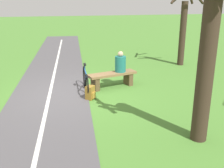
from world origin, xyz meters
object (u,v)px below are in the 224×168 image
object	(u,v)px
person_seated	(120,63)
backpack	(90,93)
tree_far_left	(207,55)
tree_by_path	(183,27)
bench	(112,77)
bicycle	(86,80)

from	to	relation	value
person_seated	backpack	bearing A→B (deg)	26.67
backpack	tree_far_left	size ratio (longest dim) A/B	0.10
tree_far_left	person_seated	bearing A→B (deg)	-80.50
tree_far_left	tree_by_path	xyz separation A→B (m)	(-2.88, -6.47, -0.17)
bench	person_seated	xyz separation A→B (m)	(-0.31, -0.08, 0.46)
person_seated	tree_far_left	xyz separation A→B (m)	(-0.68, 4.07, 1.08)
person_seated	backpack	xyz separation A→B (m)	(1.24, 1.07, -0.61)
person_seated	tree_far_left	size ratio (longest dim) A/B	0.18
backpack	tree_by_path	size ratio (longest dim) A/B	0.11
bench	person_seated	bearing A→B (deg)	-180.00
backpack	tree_far_left	bearing A→B (deg)	122.62
bicycle	backpack	world-z (taller)	bicycle
bench	tree_by_path	distance (m)	4.80
bicycle	person_seated	bearing A→B (deg)	106.28
bicycle	tree_by_path	bearing A→B (deg)	122.08
bicycle	tree_far_left	bearing A→B (deg)	30.25
person_seated	bicycle	xyz separation A→B (m)	(1.27, 0.30, -0.43)
bench	person_seated	distance (m)	0.56
bench	backpack	xyz separation A→B (m)	(0.93, 0.99, -0.15)
tree_by_path	bench	bearing A→B (deg)	32.60
bicycle	tree_far_left	xyz separation A→B (m)	(-1.95, 3.77, 1.51)
bench	tree_by_path	xyz separation A→B (m)	(-3.88, -2.48, 1.37)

